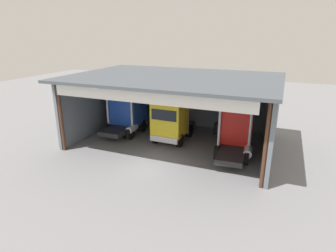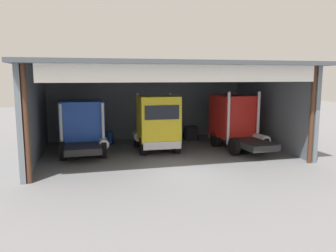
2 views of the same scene
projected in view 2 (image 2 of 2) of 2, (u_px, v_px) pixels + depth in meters
name	position (u px, v px, depth m)	size (l,w,h in m)	color
ground_plane	(185.00, 173.00, 16.24)	(80.00, 80.00, 0.00)	slate
workshop_shed	(159.00, 90.00, 21.08)	(15.27, 10.67, 5.38)	slate
truck_blue_right_bay	(83.00, 125.00, 20.10)	(2.76, 4.72, 3.19)	#1E47B7
truck_yellow_center_bay	(157.00, 123.00, 20.51)	(2.54, 4.91, 3.59)	yellow
truck_red_center_right_bay	(236.00, 121.00, 21.51)	(2.68, 5.43, 3.72)	red
oil_drum	(109.00, 137.00, 23.28)	(0.58, 0.58, 0.87)	#194CB2
tool_cart	(191.00, 133.00, 24.52)	(0.90, 0.60, 1.00)	black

